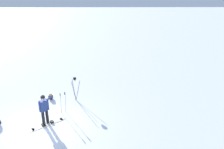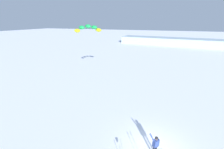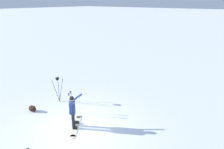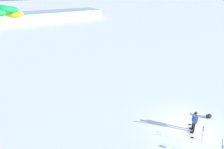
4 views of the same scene
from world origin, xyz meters
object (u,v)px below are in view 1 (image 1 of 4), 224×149
Objects in this scene: ski_poles at (63,100)px; snowboard at (48,124)px; camera_tripod at (75,84)px; snowboarder at (44,107)px; gear_bag_large at (51,97)px.

snowboard is at bearing -30.12° from ski_poles.
snowboard is 1.46m from ski_poles.
ski_poles is (1.54, -0.45, -0.25)m from camera_tripod.
snowboard is (0.04, 0.09, -0.94)m from snowboarder.
camera_tripod is 1.62m from ski_poles.
snowboarder reaches higher than camera_tripod.
snowboarder is 1.32× the size of ski_poles.
camera_tripod is at bearing 82.03° from gear_bag_large.
camera_tripod reaches higher than gear_bag_large.
snowboard is at bearing 10.74° from gear_bag_large.
snowboard is at bearing -22.23° from camera_tripod.
snowboard is at bearing 68.73° from snowboarder.
gear_bag_large is 0.42× the size of ski_poles.
gear_bag_large reaches higher than snowboard.
camera_tripod reaches higher than snowboard.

